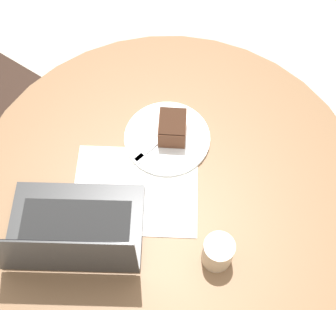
% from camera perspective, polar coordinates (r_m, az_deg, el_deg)
% --- Properties ---
extents(ground_plane, '(12.00, 12.00, 0.00)m').
position_cam_1_polar(ground_plane, '(1.89, 0.07, -13.30)').
color(ground_plane, '#B7AD9E').
extents(dining_table, '(1.04, 1.04, 0.73)m').
position_cam_1_polar(dining_table, '(1.34, 0.10, -6.71)').
color(dining_table, brown).
rests_on(dining_table, ground_plane).
extents(paper_document, '(0.40, 0.38, 0.00)m').
position_cam_1_polar(paper_document, '(1.20, -3.98, -4.25)').
color(paper_document, white).
rests_on(paper_document, dining_table).
extents(plate, '(0.23, 0.23, 0.01)m').
position_cam_1_polar(plate, '(1.26, -0.10, 2.07)').
color(plate, white).
rests_on(plate, dining_table).
extents(cake_slice, '(0.11, 0.11, 0.07)m').
position_cam_1_polar(cake_slice, '(1.23, 0.53, 3.35)').
color(cake_slice, brown).
rests_on(cake_slice, plate).
extents(fork, '(0.17, 0.07, 0.00)m').
position_cam_1_polar(fork, '(1.24, -1.77, 1.19)').
color(fork, silver).
rests_on(fork, plate).
extents(coffee_glass, '(0.07, 0.07, 0.09)m').
position_cam_1_polar(coffee_glass, '(1.10, 6.09, -11.71)').
color(coffee_glass, '#C6AD89').
rests_on(coffee_glass, dining_table).
extents(laptop, '(0.39, 0.36, 0.22)m').
position_cam_1_polar(laptop, '(1.14, -11.58, -9.24)').
color(laptop, '#2D2D2D').
rests_on(laptop, dining_table).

